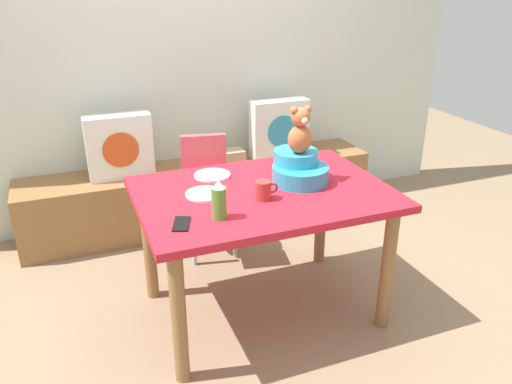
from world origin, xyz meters
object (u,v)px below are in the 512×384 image
(dining_table, at_px, (263,209))
(dinner_plate_far, at_px, (205,194))
(pillow_floral_right, at_px, (279,129))
(highchair, at_px, (206,180))
(dinner_plate_near, at_px, (212,175))
(coffee_mug, at_px, (264,190))
(teddy_bear, at_px, (300,131))
(pillow_floral_left, at_px, (119,147))
(book_stack, at_px, (230,156))
(ketchup_bottle, at_px, (219,201))
(cell_phone, at_px, (181,224))
(infant_seat_teal, at_px, (299,169))

(dining_table, bearing_deg, dinner_plate_far, 170.25)
(pillow_floral_right, height_order, dinner_plate_far, pillow_floral_right)
(highchair, height_order, dinner_plate_near, highchair)
(dining_table, xyz_separation_m, coffee_mug, (-0.04, -0.10, 0.15))
(teddy_bear, height_order, dinner_plate_far, teddy_bear)
(pillow_floral_left, relative_size, highchair, 0.56)
(pillow_floral_left, distance_m, coffee_mug, 1.40)
(book_stack, bearing_deg, dinner_plate_near, -114.20)
(dining_table, xyz_separation_m, ketchup_bottle, (-0.31, -0.23, 0.19))
(coffee_mug, height_order, cell_phone, coffee_mug)
(book_stack, distance_m, dining_table, 1.23)
(pillow_floral_right, relative_size, dinner_plate_far, 2.20)
(dinner_plate_near, xyz_separation_m, dinner_plate_far, (-0.11, -0.23, 0.00))
(highchair, bearing_deg, pillow_floral_left, 139.37)
(cell_phone, bearing_deg, dinner_plate_far, -105.12)
(coffee_mug, height_order, dinner_plate_far, coffee_mug)
(pillow_floral_right, distance_m, cell_phone, 1.79)
(pillow_floral_right, xyz_separation_m, teddy_bear, (-0.39, -1.13, 0.34))
(teddy_bear, relative_size, dinner_plate_near, 1.25)
(dinner_plate_near, xyz_separation_m, cell_phone, (-0.30, -0.51, -0.00))
(pillow_floral_right, height_order, book_stack, pillow_floral_right)
(pillow_floral_left, xyz_separation_m, dinner_plate_far, (0.28, -1.13, 0.07))
(pillow_floral_right, xyz_separation_m, book_stack, (-0.39, 0.02, -0.18))
(infant_seat_teal, bearing_deg, pillow_floral_left, 125.17)
(dining_table, height_order, highchair, highchair)
(cell_phone, bearing_deg, coffee_mug, -145.14)
(coffee_mug, xyz_separation_m, cell_phone, (-0.45, -0.12, -0.04))
(pillow_floral_right, relative_size, teddy_bear, 1.76)
(book_stack, xyz_separation_m, ketchup_bottle, (-0.53, -1.43, 0.32))
(dining_table, bearing_deg, infant_seat_teal, 12.18)
(dining_table, xyz_separation_m, dinner_plate_far, (-0.29, 0.05, 0.11))
(coffee_mug, xyz_separation_m, dinner_plate_near, (-0.15, 0.39, -0.04))
(dining_table, relative_size, ketchup_bottle, 6.96)
(pillow_floral_left, height_order, ketchup_bottle, ketchup_bottle)
(pillow_floral_right, relative_size, ketchup_bottle, 2.38)
(pillow_floral_right, distance_m, teddy_bear, 1.25)
(book_stack, distance_m, ketchup_bottle, 1.56)
(pillow_floral_left, bearing_deg, coffee_mug, -67.45)
(teddy_bear, xyz_separation_m, cell_phone, (-0.71, -0.28, -0.27))
(teddy_bear, distance_m, ketchup_bottle, 0.63)
(pillow_floral_left, xyz_separation_m, highchair, (0.48, -0.42, -0.16))
(book_stack, xyz_separation_m, dinner_plate_far, (-0.52, -1.15, 0.24))
(teddy_bear, height_order, ketchup_bottle, teddy_bear)
(highchair, distance_m, dinner_plate_far, 0.78)
(dining_table, bearing_deg, pillow_floral_right, 62.63)
(teddy_bear, bearing_deg, highchair, 113.62)
(teddy_bear, bearing_deg, pillow_floral_right, 71.15)
(book_stack, xyz_separation_m, highchair, (-0.32, -0.44, 0.02))
(ketchup_bottle, bearing_deg, cell_phone, -179.75)
(ketchup_bottle, relative_size, dinner_plate_near, 0.92)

